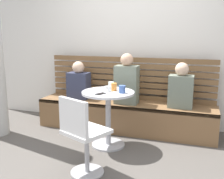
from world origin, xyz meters
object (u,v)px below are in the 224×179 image
object	(u,v)px
person_adult	(127,81)
cup_ceramic_white	(108,89)
person_child_left	(181,88)
person_child_middle	(79,82)
cup_tumbler_orange	(114,87)
cup_glass_short	(111,85)
booth_bench	(124,116)
phone_on_table	(101,94)
cafe_table	(108,108)
white_chair	(82,134)
cup_mug_blue	(122,89)

from	to	relation	value
person_adult	cup_ceramic_white	size ratio (longest dim) A/B	9.38
person_child_left	person_child_middle	size ratio (longest dim) A/B	1.07
person_adult	cup_tumbler_orange	world-z (taller)	person_adult
person_child_left	cup_glass_short	xyz separation A→B (m)	(-0.91, -0.37, 0.06)
booth_bench	person_child_middle	bearing A→B (deg)	177.92
cup_ceramic_white	cup_glass_short	size ratio (longest dim) A/B	1.00
person_child_middle	phone_on_table	size ratio (longest dim) A/B	4.29
booth_bench	phone_on_table	world-z (taller)	phone_on_table
cup_tumbler_orange	cup_glass_short	xyz separation A→B (m)	(-0.10, 0.19, -0.01)
booth_bench	cafe_table	xyz separation A→B (m)	(-0.04, -0.63, 0.30)
cup_ceramic_white	cup_glass_short	world-z (taller)	cup_glass_short
person_adult	cup_glass_short	distance (m)	0.36
white_chair	person_adult	bearing A→B (deg)	86.58
cup_glass_short	booth_bench	bearing A→B (deg)	75.92
white_chair	person_child_left	bearing A→B (deg)	58.95
person_child_left	person_adult	bearing A→B (deg)	-177.47
cup_mug_blue	cup_glass_short	size ratio (longest dim) A/B	1.19
cup_mug_blue	cafe_table	bearing A→B (deg)	174.19
cup_ceramic_white	cup_tumbler_orange	bearing A→B (deg)	53.55
white_chair	cup_glass_short	bearing A→B (deg)	92.44
person_child_left	cup_mug_blue	distance (m)	0.94
person_child_left	cup_glass_short	size ratio (longest dim) A/B	8.00
cup_mug_blue	cup_tumbler_orange	xyz separation A→B (m)	(-0.14, 0.10, 0.00)
cafe_table	cup_mug_blue	bearing A→B (deg)	-5.81
cup_ceramic_white	phone_on_table	distance (m)	0.17
cup_mug_blue	cup_glass_short	distance (m)	0.37
cafe_table	phone_on_table	world-z (taller)	phone_on_table
cup_glass_short	person_child_left	bearing A→B (deg)	22.10
person_child_middle	cup_glass_short	world-z (taller)	person_child_middle
person_child_left	cup_glass_short	bearing A→B (deg)	-157.90
white_chair	cafe_table	bearing A→B (deg)	89.83
person_adult	person_child_left	size ratio (longest dim) A/B	1.17
white_chair	person_child_middle	size ratio (longest dim) A/B	1.42
cafe_table	person_adult	size ratio (longest dim) A/B	0.99
person_child_middle	phone_on_table	xyz separation A→B (m)	(0.69, -0.82, 0.04)
cup_ceramic_white	phone_on_table	xyz separation A→B (m)	(-0.04, -0.16, -0.03)
cup_mug_blue	person_child_left	bearing A→B (deg)	44.16
cup_ceramic_white	cup_tumbler_orange	xyz separation A→B (m)	(0.06, 0.08, 0.02)
cafe_table	cup_glass_short	distance (m)	0.37
phone_on_table	cup_ceramic_white	bearing A→B (deg)	-80.23
person_adult	cup_tumbler_orange	xyz separation A→B (m)	(-0.03, -0.52, 0.01)
cup_tumbler_orange	cup_mug_blue	bearing A→B (deg)	-34.72
booth_bench	cup_tumbler_orange	size ratio (longest dim) A/B	27.00
cup_glass_short	phone_on_table	distance (m)	0.43
cafe_table	person_child_left	world-z (taller)	person_child_left
booth_bench	cup_tumbler_orange	bearing A→B (deg)	-88.86
white_chair	cup_tumbler_orange	distance (m)	0.94
person_child_middle	cup_ceramic_white	distance (m)	0.99
cup_glass_short	phone_on_table	bearing A→B (deg)	-89.21
white_chair	phone_on_table	distance (m)	0.70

